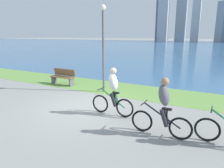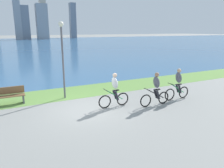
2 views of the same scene
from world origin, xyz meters
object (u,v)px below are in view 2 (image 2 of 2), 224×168
Objects in this scene: lamppost_tall at (62,50)px; cyclist_lead at (115,90)px; cyclist_distant_rear at (178,84)px; bench_near_path at (9,96)px; cyclist_trailing at (156,89)px.

cyclist_lead is at bearing -53.28° from lamppost_tall.
bench_near_path is (-8.28, 3.15, -0.39)m from cyclist_distant_rear.
cyclist_trailing is at bearing -40.24° from lamppost_tall.
bench_near_path is 0.36× the size of lamppost_tall.
bench_near_path is at bearing 152.65° from cyclist_trailing.
cyclist_distant_rear is 6.49m from lamppost_tall.
lamppost_tall is at bearing 139.76° from cyclist_trailing.
cyclist_distant_rear is at bearing 8.85° from cyclist_trailing.
cyclist_trailing reaches higher than bench_near_path.
bench_near_path is (-6.59, 3.41, -0.39)m from cyclist_trailing.
bench_near_path is at bearing 175.92° from lamppost_tall.
lamppost_tall reaches higher than cyclist_distant_rear.
cyclist_trailing is 1.16× the size of bench_near_path.
cyclist_trailing is at bearing -27.35° from bench_near_path.
cyclist_distant_rear is at bearing -7.32° from cyclist_lead.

